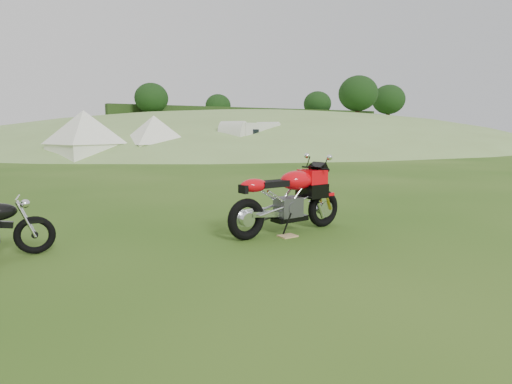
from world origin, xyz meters
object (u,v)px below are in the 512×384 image
plywood_board (288,236)px  tent_mid (154,137)px  sport_motorcycle (287,194)px  tent_left (85,136)px  caravan (251,139)px

plywood_board → tent_mid: bearing=79.0°
sport_motorcycle → plywood_board: 0.71m
tent_left → plywood_board: bearing=-111.5°
plywood_board → tent_mid: 20.20m
tent_left → tent_mid: 3.90m
tent_left → caravan: (10.06, -1.22, -0.26)m
plywood_board → caravan: caravan is taller
plywood_board → caravan: 21.40m
sport_motorcycle → plywood_board: (-0.15, -0.23, -0.65)m
tent_left → caravan: bearing=-28.5°
caravan → plywood_board: bearing=-142.5°
sport_motorcycle → tent_left: bearing=86.0°
sport_motorcycle → caravan: (9.87, 18.64, 0.44)m
sport_motorcycle → tent_mid: bearing=74.8°
tent_left → tent_mid: bearing=-26.1°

